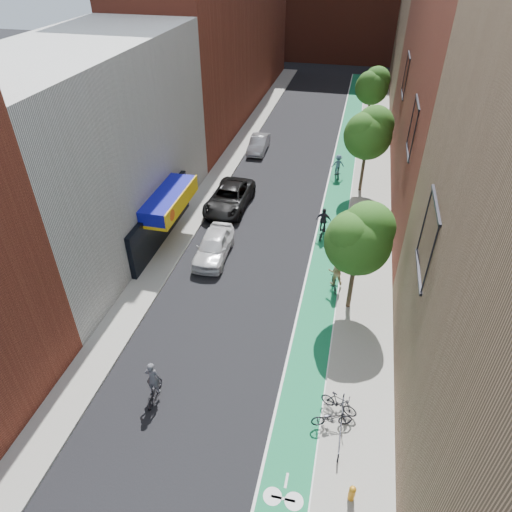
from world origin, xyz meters
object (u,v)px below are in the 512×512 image
Objects in this scene: parked_car_white at (214,246)px; cyclist_lane_far at (338,168)px; parked_car_silver at (259,144)px; cyclist_lane_mid at (323,226)px; parked_car_black at (229,198)px; cyclist_lead at (154,387)px; cyclist_lane_near at (335,275)px; fire_hydrant at (352,493)px.

parked_car_white is 14.73m from cyclist_lane_far.
cyclist_lane_mid is at bearing -62.11° from parked_car_silver.
parked_car_white is 0.80× the size of parked_car_black.
cyclist_lane_near reaches higher than cyclist_lead.
parked_car_white is 16.44m from fire_hydrant.
fire_hydrant is at bearing 160.67° from cyclist_lead.
cyclist_lane_mid reaches higher than parked_car_white.
parked_car_silver is (-0.24, 10.83, -0.12)m from parked_car_black.
cyclist_lane_mid is at bearing -114.03° from cyclist_lead.
cyclist_lane_far reaches higher than parked_car_white.
fire_hydrant is (9.40, -13.48, -0.26)m from parked_car_white.
parked_car_silver is 32.25m from fire_hydrant.
cyclist_lead is 11.75m from cyclist_lane_near.
cyclist_lane_mid is at bearing -89.97° from cyclist_lane_near.
parked_car_white reaches higher than parked_car_silver.
fire_hydrant is (1.70, -12.01, -0.43)m from cyclist_lane_near.
cyclist_lane_near reaches higher than parked_car_black.
cyclist_lead reaches higher than parked_car_silver.
parked_car_silver is 5.71× the size of fire_hydrant.
parked_car_black is 2.98× the size of cyclist_lane_far.
cyclist_lane_mid is at bearing -16.22° from parked_car_black.
parked_car_black is (-0.74, 6.23, 0.02)m from parked_car_white.
cyclist_lane_mid is 1.06× the size of cyclist_lane_far.
parked_car_silver is (-0.98, 17.06, -0.10)m from parked_car_white.
fire_hydrant is (2.78, -26.65, -0.32)m from cyclist_lane_far.
cyclist_lane_far is at bearing 44.96° from parked_car_black.
parked_car_black is 2.74× the size of cyclist_lane_near.
parked_car_black reaches higher than parked_car_white.
cyclist_lane_far reaches higher than parked_car_silver.
parked_car_silver is at bearing -55.10° from cyclist_lane_mid.
cyclist_lane_near is 1.09× the size of cyclist_lane_far.
parked_car_black is 7.53m from cyclist_lane_mid.
parked_car_white reaches higher than fire_hydrant.
parked_car_silver is at bearing 90.76° from parked_car_white.
cyclist_lane_mid reaches higher than cyclist_lane_far.
parked_car_black is at bearing -90.26° from parked_car_silver.
cyclist_lead is at bearing 163.44° from fire_hydrant.
cyclist_lane_near reaches higher than fire_hydrant.
parked_car_silver is 27.99m from cyclist_lead.
parked_car_black is 2.75× the size of cyclist_lead.
cyclist_lane_mid is (-1.27, 5.39, -0.19)m from cyclist_lane_near.
fire_hydrant is (10.38, -30.54, -0.16)m from parked_car_silver.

